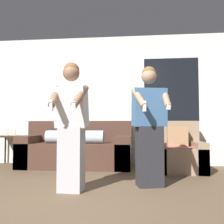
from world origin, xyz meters
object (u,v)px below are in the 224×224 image
Objects in this scene: side_table at (13,140)px; person_left at (71,125)px; person_right at (149,126)px; armchair at (178,154)px; couch at (77,150)px.

side_table is 2.79m from person_left.
person_left is at bearing -158.30° from person_right.
person_right is (0.96, 0.38, -0.00)m from person_left.
person_left reaches higher than armchair.
armchair reaches higher than side_table.
armchair is 1.22× the size of side_table.
couch is 2.31× the size of armchair.
person_right reaches higher than person_left.
side_table is (-3.32, 0.40, 0.21)m from armchair.
person_right is (-0.55, -1.32, 0.50)m from armchair.
person_right is at bearing -48.19° from couch.
person_right reaches higher than couch.
armchair is 2.33m from person_left.
couch is 2.09m from person_right.
couch reaches higher than armchair.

